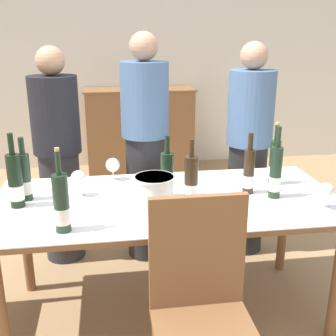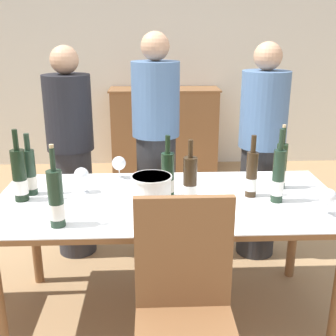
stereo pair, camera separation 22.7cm
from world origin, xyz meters
name	(u,v)px [view 2 (the right image)]	position (x,y,z in m)	size (l,w,h in m)	color
ground_plane	(168,310)	(0.00, 0.00, 0.00)	(12.00, 12.00, 0.00)	#A37F56
back_wall	(157,50)	(0.00, 3.06, 1.40)	(8.00, 0.10, 2.80)	silver
sideboard_cabinet	(164,130)	(0.07, 2.77, 0.49)	(1.28, 0.46, 0.98)	brown
dining_table	(168,210)	(0.00, 0.00, 0.67)	(1.91, 0.90, 0.73)	brown
ice_bucket	(152,191)	(-0.09, -0.13, 0.83)	(0.21, 0.21, 0.18)	white
wine_bottle_0	(20,177)	(-0.80, 0.02, 0.87)	(0.08, 0.08, 0.40)	black
wine_bottle_1	(56,200)	(-0.54, -0.31, 0.87)	(0.07, 0.07, 0.40)	#1E3323
wine_bottle_2	(278,177)	(0.59, -0.06, 0.87)	(0.07, 0.07, 0.40)	#1E3323
wine_bottle_3	(252,175)	(0.47, 0.02, 0.86)	(0.06, 0.06, 0.35)	#332314
wine_bottle_4	(281,167)	(0.67, 0.14, 0.86)	(0.06, 0.06, 0.38)	black
wine_bottle_5	(190,182)	(0.11, -0.07, 0.86)	(0.08, 0.08, 0.35)	#332314
wine_bottle_6	(30,173)	(-0.77, 0.10, 0.86)	(0.07, 0.07, 0.35)	#1E3323
wine_bottle_7	(168,176)	(0.00, 0.03, 0.86)	(0.07, 0.07, 0.35)	black
wine_glass_0	(81,176)	(-0.49, 0.12, 0.84)	(0.09, 0.09, 0.15)	white
wine_glass_1	(119,164)	(-0.29, 0.36, 0.83)	(0.09, 0.09, 0.14)	white
wine_glass_2	(328,197)	(0.79, -0.25, 0.83)	(0.08, 0.08, 0.14)	white
wine_glass_3	(205,205)	(0.16, -0.32, 0.83)	(0.08, 0.08, 0.14)	white
chair_near_front	(185,301)	(0.04, -0.67, 0.55)	(0.42, 0.42, 0.98)	brown
person_host	(71,156)	(-0.66, 0.77, 0.76)	(0.33, 0.33, 1.53)	#2D2D33
person_guest_left	(156,150)	(-0.05, 0.72, 0.81)	(0.33, 0.33, 1.62)	#262628
person_guest_right	(261,155)	(0.70, 0.70, 0.77)	(0.33, 0.33, 1.55)	#262628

